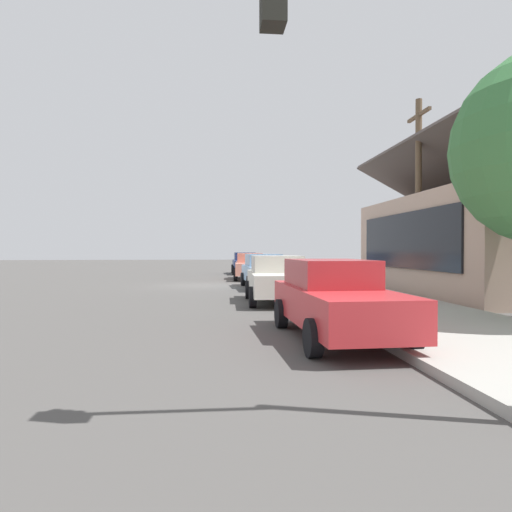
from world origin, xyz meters
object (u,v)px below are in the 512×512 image
Objects in this scene: fire_hydrant_red at (269,269)px; car_ivory at (278,278)px; utility_pole_wooden at (418,194)px; car_cherry at (334,298)px; car_coral at (250,266)px; car_skyblue at (264,271)px; traffic_light_main at (425,81)px; car_navy at (245,263)px.

car_ivory is at bearing -5.84° from fire_hydrant_red.
car_cherry is at bearing -34.68° from utility_pole_wooden.
car_coral is 6.24m from car_skyblue.
utility_pole_wooden is (4.73, 5.36, 3.11)m from car_skyblue.
car_ivory is at bearing -3.52° from car_skyblue.
car_ivory is (5.97, -0.21, -0.00)m from car_skyblue.
car_coral is 0.94× the size of traffic_light_main.
car_navy and car_cherry have the same top height.
car_navy is 12.65m from car_skyblue.
car_ivory is at bearing -179.59° from car_cherry.
car_coral is 1.03× the size of car_skyblue.
fire_hydrant_red is (-15.38, 1.57, -0.32)m from car_ivory.
car_skyblue is at bearing 4.93° from car_coral.
car_coral is at bearing -179.86° from car_skyblue.
car_cherry reaches higher than fire_hydrant_red.
car_coral is 12.68m from utility_pole_wooden.
car_ivory is (12.21, -0.03, -0.00)m from car_coral.
car_skyblue is 0.91× the size of traffic_light_main.
utility_pole_wooden is (-1.24, 5.57, 3.11)m from car_ivory.
traffic_light_main is at bearing -5.98° from car_cherry.
car_ivory is 0.59× the size of utility_pole_wooden.
car_navy is at bearing 179.48° from traffic_light_main.
car_coral and car_cherry have the same top height.
car_ivory is 6.50m from utility_pole_wooden.
utility_pole_wooden is at bearing 30.08° from car_coral.
car_skyblue is 12.42m from car_cherry.
car_coral is 12.21m from car_ivory.
car_ivory is 6.45m from car_cherry.
traffic_light_main is at bearing 3.00° from car_coral.
car_navy is 0.59× the size of utility_pole_wooden.
fire_hydrant_red is at bearing 176.42° from traffic_light_main.
fire_hydrant_red is at bearing 175.85° from car_ivory.
car_navy is 6.42m from car_coral.
car_coral is (6.41, -0.15, 0.00)m from car_navy.
car_skyblue is 0.63× the size of utility_pole_wooden.
traffic_light_main is (23.35, -0.12, 2.68)m from car_coral.
car_skyblue is at bearing 0.92° from car_navy.
car_cherry is at bearing -3.46° from fire_hydrant_red.
traffic_light_main is (4.69, -0.34, 2.68)m from car_cherry.
car_skyblue is 7.80m from utility_pole_wooden.
car_cherry is (12.42, 0.04, -0.00)m from car_skyblue.
car_cherry is 9.85m from utility_pole_wooden.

